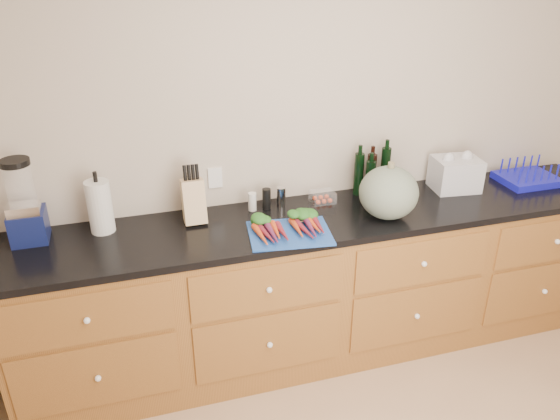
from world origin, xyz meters
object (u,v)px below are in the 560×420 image
object	(u,v)px
paper_towel	(100,207)
tomato_box	(322,197)
knife_block	(194,201)
carrots	(287,225)
cutting_board	(290,233)
dish_rack	(527,177)
squash	(389,193)
blender_appliance	(24,206)

from	to	relation	value
paper_towel	tomato_box	world-z (taller)	paper_towel
knife_block	tomato_box	size ratio (longest dim) A/B	1.72
paper_towel	carrots	bearing A→B (deg)	-16.23
cutting_board	tomato_box	world-z (taller)	tomato_box
paper_towel	dish_rack	size ratio (longest dim) A/B	0.81
squash	knife_block	distance (m)	1.08
paper_towel	dish_rack	world-z (taller)	paper_towel
carrots	cutting_board	bearing A→B (deg)	-90.00
carrots	dish_rack	bearing A→B (deg)	6.63
cutting_board	paper_towel	world-z (taller)	paper_towel
squash	blender_appliance	bearing A→B (deg)	171.78
cutting_board	dish_rack	size ratio (longest dim) A/B	1.22
dish_rack	knife_block	bearing A→B (deg)	178.40
dish_rack	carrots	bearing A→B (deg)	-173.37
paper_towel	tomato_box	size ratio (longest dim) A/B	2.05
squash	knife_block	bearing A→B (deg)	166.24
paper_towel	knife_block	size ratio (longest dim) A/B	1.19
cutting_board	tomato_box	size ratio (longest dim) A/B	3.08
blender_appliance	dish_rack	xyz separation A→B (m)	(3.00, -0.08, -0.16)
knife_block	tomato_box	distance (m)	0.77
carrots	blender_appliance	world-z (taller)	blender_appliance
blender_appliance	paper_towel	size ratio (longest dim) A/B	1.56
carrots	squash	distance (m)	0.60
carrots	squash	world-z (taller)	squash
carrots	tomato_box	world-z (taller)	carrots
squash	paper_towel	size ratio (longest dim) A/B	1.15
carrots	knife_block	distance (m)	0.53
carrots	tomato_box	distance (m)	0.42
cutting_board	knife_block	bearing A→B (deg)	146.83
carrots	blender_appliance	xyz separation A→B (m)	(-1.31, 0.27, 0.16)
carrots	knife_block	bearing A→B (deg)	150.82
blender_appliance	tomato_box	size ratio (longest dim) A/B	3.19
cutting_board	paper_towel	xyz separation A→B (m)	(-0.95, 0.32, 0.14)
knife_block	squash	bearing A→B (deg)	-13.76
squash	tomato_box	size ratio (longest dim) A/B	2.36
cutting_board	dish_rack	distance (m)	1.71
cutting_board	paper_towel	size ratio (longest dim) A/B	1.50
blender_appliance	dish_rack	world-z (taller)	blender_appliance
paper_towel	knife_block	bearing A→B (deg)	-2.34
cutting_board	dish_rack	world-z (taller)	dish_rack
paper_towel	tomato_box	bearing A→B (deg)	0.46
cutting_board	dish_rack	xyz separation A→B (m)	(1.69, 0.24, 0.03)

